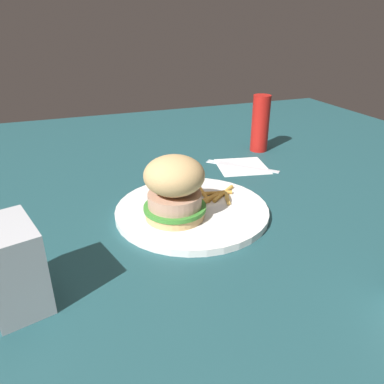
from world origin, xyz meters
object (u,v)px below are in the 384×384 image
napkin (242,166)px  ketchup_bottle (260,124)px  napkin_dispenser (12,267)px  fork (241,165)px  plate (192,210)px  sandwich (174,187)px  fries_pile (215,195)px

napkin → ketchup_bottle: 0.15m
napkin_dispenser → ketchup_bottle: (-0.56, -0.40, 0.02)m
fork → napkin_dispenser: size_ratio=1.27×
plate → ketchup_bottle: size_ratio=1.89×
plate → ketchup_bottle: ketchup_bottle is taller
fork → napkin_dispenser: 0.56m
napkin → fork: 0.00m
sandwich → fries_pile: bearing=-153.2°
plate → sandwich: 0.07m
sandwich → fries_pile: size_ratio=1.06×
plate → fork: (-0.19, -0.17, -0.00)m
fork → ketchup_bottle: (-0.10, -0.09, 0.07)m
sandwich → napkin_dispenser: (0.24, 0.12, -0.01)m
fork → fries_pile: bearing=48.1°
fries_pile → fork: (-0.13, -0.15, -0.01)m
napkin_dispenser → plate: bearing=-78.8°
plate → fries_pile: bearing=-154.2°
napkin → fork: (0.00, -0.00, 0.00)m
sandwich → plate: bearing=-151.9°
fries_pile → fork: 0.20m
napkin → ketchup_bottle: ketchup_bottle is taller
napkin_dispenser → ketchup_bottle: ketchup_bottle is taller
fries_pile → ketchup_bottle: size_ratio=0.71×
sandwich → ketchup_bottle: 0.43m
napkin → napkin_dispenser: 0.56m
sandwich → napkin: bearing=-139.5°
napkin_dispenser → ketchup_bottle: bearing=-69.8°
ketchup_bottle → napkin: bearing=43.9°
napkin → napkin_dispenser: bearing=34.0°
fries_pile → napkin: bearing=-132.4°
napkin → napkin_dispenser: (0.46, 0.31, 0.05)m
napkin → napkin_dispenser: napkin_dispenser is taller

